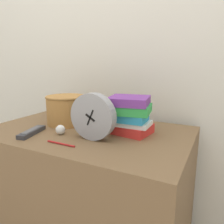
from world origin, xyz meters
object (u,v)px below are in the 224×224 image
(desk_clock, at_px, (93,117))
(basket, at_px, (66,109))
(crumpled_paper_ball, at_px, (60,130))
(tv_remote, at_px, (32,132))
(pen, at_px, (61,144))
(book_stack, at_px, (129,114))

(desk_clock, distance_m, basket, 0.31)
(crumpled_paper_ball, bearing_deg, tv_remote, -154.43)
(crumpled_paper_ball, bearing_deg, basket, 119.12)
(tv_remote, xyz_separation_m, pen, (0.21, -0.05, -0.01))
(desk_clock, bearing_deg, book_stack, 54.23)
(desk_clock, distance_m, book_stack, 0.18)
(basket, bearing_deg, desk_clock, -30.16)
(book_stack, relative_size, crumpled_paper_ball, 5.17)
(basket, bearing_deg, book_stack, -1.05)
(crumpled_paper_ball, distance_m, pen, 0.14)
(desk_clock, xyz_separation_m, pen, (-0.08, -0.12, -0.10))
(desk_clock, distance_m, pen, 0.18)
(tv_remote, height_order, crumpled_paper_ball, crumpled_paper_ball)
(basket, xyz_separation_m, tv_remote, (-0.03, -0.23, -0.07))
(basket, bearing_deg, pen, -56.17)
(desk_clock, xyz_separation_m, crumpled_paper_ball, (-0.17, -0.01, -0.08))
(basket, distance_m, pen, 0.34)
(desk_clock, relative_size, basket, 0.94)
(desk_clock, bearing_deg, crumpled_paper_ball, -176.47)
(desk_clock, height_order, pen, desk_clock)
(book_stack, bearing_deg, crumpled_paper_ball, -150.52)
(pen, bearing_deg, tv_remote, 167.71)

